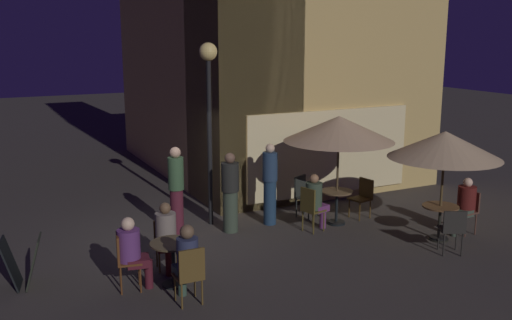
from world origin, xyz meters
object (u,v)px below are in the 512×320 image
(cafe_chair_3, at_px, (469,208))
(cafe_table_1, at_px, (440,215))
(cafe_chair_4, at_px, (453,227))
(cafe_table_0, at_px, (337,200))
(cafe_chair_5, at_px, (190,272))
(patron_seated_2, at_px, (187,258))
(patron_seated_4, at_px, (132,249))
(menu_sandwich_board, at_px, (22,262))
(patron_seated_3, at_px, (166,232))
(cafe_chair_2, at_px, (311,206))
(patron_standing_5, at_px, (270,184))
(patron_seated_1, at_px, (465,202))
(cafe_chair_6, at_px, (165,240))
(cafe_chair_7, at_px, (124,257))
(patron_seated_0, at_px, (315,199))
(street_lamp_near_corner, at_px, (209,89))
(cafe_chair_1, at_px, (303,192))
(patio_umbrella_1, at_px, (445,145))
(cafe_table_2, at_px, (173,254))
(patron_standing_7, at_px, (176,190))
(cafe_chair_0, at_px, (363,195))
(patron_standing_6, at_px, (230,193))

(cafe_chair_3, bearing_deg, cafe_table_1, 0.00)
(cafe_chair_4, bearing_deg, cafe_table_0, 47.29)
(cafe_chair_5, xyz_separation_m, patron_seated_2, (0.00, 0.15, 0.17))
(patron_seated_4, bearing_deg, cafe_chair_5, -44.80)
(menu_sandwich_board, xyz_separation_m, patron_seated_2, (2.26, -1.72, 0.29))
(patron_seated_3, bearing_deg, cafe_chair_2, 109.14)
(patron_standing_5, bearing_deg, menu_sandwich_board, 88.04)
(patron_seated_1, height_order, patron_standing_5, patron_standing_5)
(cafe_chair_2, relative_size, cafe_chair_6, 1.13)
(cafe_chair_2, bearing_deg, menu_sandwich_board, 167.67)
(cafe_table_1, xyz_separation_m, cafe_chair_7, (-6.35, 0.44, 0.07))
(cafe_chair_3, bearing_deg, cafe_chair_2, -30.53)
(patron_seated_3, relative_size, patron_seated_4, 0.99)
(cafe_chair_4, bearing_deg, cafe_chair_2, 64.01)
(patron_seated_0, xyz_separation_m, patron_seated_4, (-4.25, -1.20, 0.00))
(cafe_chair_2, relative_size, patron_seated_1, 0.80)
(street_lamp_near_corner, xyz_separation_m, cafe_chair_1, (2.11, -0.43, -2.42))
(patio_umbrella_1, distance_m, cafe_chair_7, 6.52)
(cafe_table_1, height_order, patron_seated_0, patron_seated_0)
(cafe_table_0, relative_size, patron_seated_1, 0.62)
(cafe_table_2, bearing_deg, street_lamp_near_corner, 56.98)
(cafe_table_0, distance_m, cafe_chair_7, 5.23)
(cafe_chair_6, bearing_deg, cafe_table_1, 87.41)
(patio_umbrella_1, distance_m, cafe_chair_1, 3.39)
(street_lamp_near_corner, relative_size, patron_seated_4, 3.16)
(cafe_chair_5, bearing_deg, patron_seated_1, -84.43)
(cafe_chair_3, distance_m, cafe_chair_5, 6.43)
(cafe_table_0, relative_size, cafe_table_1, 1.04)
(patron_seated_2, bearing_deg, patron_standing_7, -15.74)
(street_lamp_near_corner, xyz_separation_m, cafe_chair_2, (1.69, -1.44, -2.42))
(street_lamp_near_corner, relative_size, cafe_chair_0, 4.41)
(cafe_chair_5, height_order, patron_seated_4, patron_seated_4)
(cafe_chair_0, height_order, patron_standing_6, patron_standing_6)
(cafe_chair_5, bearing_deg, cafe_chair_2, -58.23)
(cafe_chair_7, xyz_separation_m, patron_standing_6, (2.74, 1.91, 0.27))
(patio_umbrella_1, distance_m, cafe_chair_4, 1.65)
(patio_umbrella_1, relative_size, patron_seated_4, 1.80)
(cafe_chair_5, distance_m, cafe_chair_7, 1.25)
(cafe_table_0, height_order, patron_seated_3, patron_seated_3)
(cafe_chair_1, distance_m, patron_seated_4, 5.03)
(cafe_chair_3, bearing_deg, cafe_table_2, -5.12)
(cafe_chair_5, bearing_deg, patron_seated_0, -58.80)
(street_lamp_near_corner, relative_size, patron_standing_6, 2.31)
(cafe_table_0, relative_size, cafe_chair_0, 0.84)
(cafe_chair_0, relative_size, cafe_chair_3, 0.99)
(cafe_chair_0, distance_m, cafe_chair_3, 2.30)
(patio_umbrella_1, relative_size, cafe_chair_0, 2.51)
(cafe_chair_6, distance_m, patron_standing_7, 1.84)
(street_lamp_near_corner, xyz_separation_m, cafe_chair_5, (-1.78, -3.56, -2.44))
(cafe_table_1, distance_m, patron_seated_2, 5.59)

